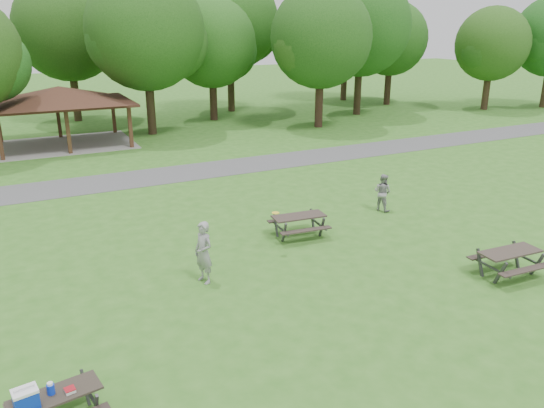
{
  "coord_description": "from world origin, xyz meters",
  "views": [
    {
      "loc": [
        -7.17,
        -12.26,
        7.55
      ],
      "look_at": [
        1.0,
        4.0,
        1.3
      ],
      "focal_mm": 35.0,
      "sensor_mm": 36.0,
      "label": 1
    }
  ],
  "objects_px": {
    "picnic_table_near": "(46,400)",
    "picnic_table_middle": "(299,220)",
    "frisbee_thrower": "(204,253)",
    "frisbee_catcher": "(383,192)"
  },
  "relations": [
    {
      "from": "picnic_table_near",
      "to": "picnic_table_middle",
      "type": "height_order",
      "value": "picnic_table_near"
    },
    {
      "from": "frisbee_thrower",
      "to": "frisbee_catcher",
      "type": "distance_m",
      "value": 9.37
    },
    {
      "from": "picnic_table_near",
      "to": "frisbee_thrower",
      "type": "height_order",
      "value": "frisbee_thrower"
    },
    {
      "from": "picnic_table_near",
      "to": "picnic_table_middle",
      "type": "relative_size",
      "value": 0.91
    },
    {
      "from": "picnic_table_near",
      "to": "frisbee_catcher",
      "type": "relative_size",
      "value": 1.19
    },
    {
      "from": "frisbee_thrower",
      "to": "frisbee_catcher",
      "type": "height_order",
      "value": "frisbee_thrower"
    },
    {
      "from": "picnic_table_middle",
      "to": "frisbee_thrower",
      "type": "bearing_deg",
      "value": -156.55
    },
    {
      "from": "picnic_table_middle",
      "to": "frisbee_catcher",
      "type": "distance_m",
      "value": 4.66
    },
    {
      "from": "frisbee_thrower",
      "to": "picnic_table_near",
      "type": "bearing_deg",
      "value": -65.01
    },
    {
      "from": "picnic_table_middle",
      "to": "frisbee_catcher",
      "type": "xyz_separation_m",
      "value": [
        4.56,
        0.93,
        0.17
      ]
    }
  ]
}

